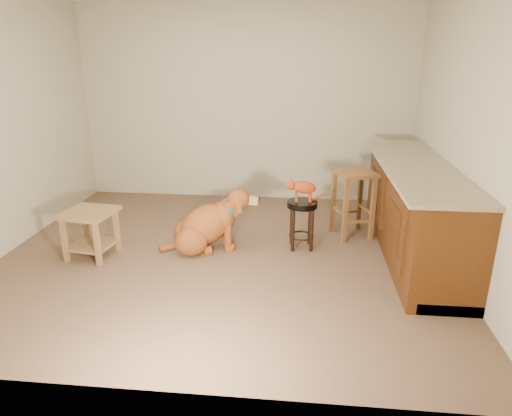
# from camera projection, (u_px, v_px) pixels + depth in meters

# --- Properties ---
(floor) EXTENTS (4.50, 4.00, 0.01)m
(floor) POSITION_uv_depth(u_px,v_px,m) (223.00, 255.00, 4.71)
(floor) COLOR brown
(floor) RESTS_ON ground
(room_shell) EXTENTS (4.54, 4.04, 2.62)m
(room_shell) POSITION_uv_depth(u_px,v_px,m) (219.00, 88.00, 4.16)
(room_shell) COLOR #AEA78C
(room_shell) RESTS_ON ground
(cabinet_run) EXTENTS (0.70, 2.56, 0.94)m
(cabinet_run) POSITION_uv_depth(u_px,v_px,m) (415.00, 212.00, 4.66)
(cabinet_run) COLOR #44230C
(cabinet_run) RESTS_ON ground
(padded_stool) EXTENTS (0.32, 0.32, 0.52)m
(padded_stool) POSITION_uv_depth(u_px,v_px,m) (302.00, 215.00, 4.78)
(padded_stool) COLOR black
(padded_stool) RESTS_ON ground
(wood_stool) EXTENTS (0.52, 0.52, 0.75)m
(wood_stool) POSITION_uv_depth(u_px,v_px,m) (353.00, 203.00, 5.09)
(wood_stool) COLOR brown
(wood_stool) RESTS_ON ground
(side_table) EXTENTS (0.54, 0.54, 0.49)m
(side_table) POSITION_uv_depth(u_px,v_px,m) (90.00, 227.00, 4.59)
(side_table) COLOR olive
(side_table) RESTS_ON ground
(golden_retriever) EXTENTS (1.04, 0.64, 0.68)m
(golden_retriever) POSITION_uv_depth(u_px,v_px,m) (207.00, 226.00, 4.79)
(golden_retriever) COLOR brown
(golden_retriever) RESTS_ON ground
(tabby_kitten) EXTENTS (0.42, 0.18, 0.26)m
(tabby_kitten) POSITION_uv_depth(u_px,v_px,m) (302.00, 188.00, 4.68)
(tabby_kitten) COLOR maroon
(tabby_kitten) RESTS_ON padded_stool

